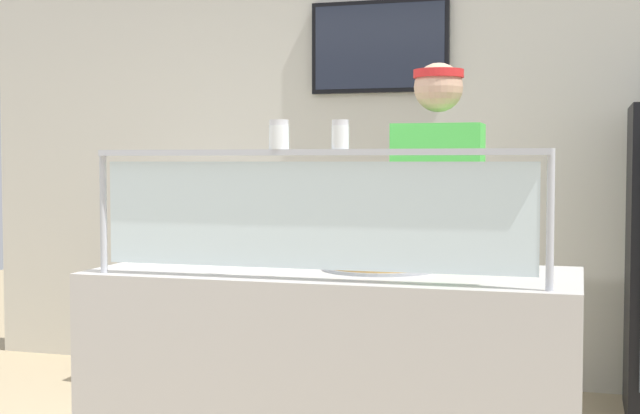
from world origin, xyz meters
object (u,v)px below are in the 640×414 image
at_px(pizza_server, 391,260).
at_px(parmesan_shaker, 279,136).
at_px(pizza_box_stack, 193,230).
at_px(pizza_tray, 379,265).
at_px(pepper_flake_shaker, 340,136).
at_px(worker_figure, 438,239).

relative_size(pizza_server, parmesan_shaker, 2.91).
height_order(pizza_server, pizza_box_stack, pizza_box_stack).
height_order(pizza_tray, pizza_box_stack, pizza_box_stack).
xyz_separation_m(pizza_server, pepper_flake_shaker, (-0.10, -0.34, 0.43)).
height_order(parmesan_shaker, pepper_flake_shaker, parmesan_shaker).
height_order(pizza_tray, worker_figure, worker_figure).
height_order(pizza_tray, parmesan_shaker, parmesan_shaker).
bearing_deg(parmesan_shaker, pepper_flake_shaker, 0.00).
distance_m(pizza_server, pizza_box_stack, 2.38).
xyz_separation_m(pizza_tray, parmesan_shaker, (-0.26, -0.36, 0.45)).
bearing_deg(worker_figure, pizza_box_stack, 146.84).
relative_size(parmesan_shaker, pepper_flake_shaker, 1.03).
bearing_deg(pizza_box_stack, worker_figure, -33.16).
distance_m(parmesan_shaker, worker_figure, 1.17).
height_order(pizza_tray, pizza_server, pizza_server).
relative_size(pizza_server, pizza_box_stack, 0.62).
relative_size(pizza_server, pepper_flake_shaker, 2.99).
relative_size(parmesan_shaker, worker_figure, 0.05).
bearing_deg(worker_figure, pizza_tray, -98.91).
xyz_separation_m(pizza_tray, pizza_box_stack, (-1.54, 1.75, -0.04)).
bearing_deg(pizza_tray, pepper_flake_shaker, -97.83).
bearing_deg(pizza_server, pizza_box_stack, 148.87).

